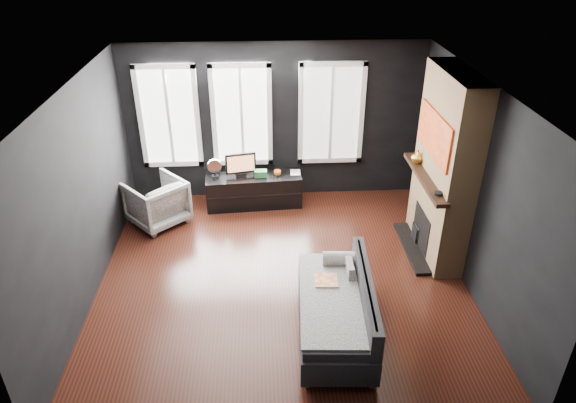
{
  "coord_description": "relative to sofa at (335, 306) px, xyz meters",
  "views": [
    {
      "loc": [
        -0.24,
        -5.71,
        4.42
      ],
      "look_at": [
        0.1,
        0.3,
        1.05
      ],
      "focal_mm": 32.0,
      "sensor_mm": 36.0,
      "label": 1
    }
  ],
  "objects": [
    {
      "name": "floor",
      "position": [
        -0.57,
        1.09,
        -0.4
      ],
      "size": [
        5.0,
        5.0,
        0.0
      ],
      "primitive_type": "plane",
      "color": "black",
      "rests_on": "ground"
    },
    {
      "name": "ceiling",
      "position": [
        -0.57,
        1.09,
        2.3
      ],
      "size": [
        5.0,
        5.0,
        0.0
      ],
      "primitive_type": "plane",
      "color": "white",
      "rests_on": "ground"
    },
    {
      "name": "wall_back",
      "position": [
        -0.57,
        3.59,
        0.95
      ],
      "size": [
        5.0,
        0.02,
        2.7
      ],
      "primitive_type": "cube",
      "color": "black",
      "rests_on": "ground"
    },
    {
      "name": "wall_left",
      "position": [
        -3.07,
        1.09,
        0.95
      ],
      "size": [
        0.02,
        5.0,
        2.7
      ],
      "primitive_type": "cube",
      "color": "black",
      "rests_on": "ground"
    },
    {
      "name": "wall_right",
      "position": [
        1.93,
        1.09,
        0.95
      ],
      "size": [
        0.02,
        5.0,
        2.7
      ],
      "primitive_type": "cube",
      "color": "black",
      "rests_on": "ground"
    },
    {
      "name": "windows",
      "position": [
        -1.02,
        3.55,
        1.98
      ],
      "size": [
        4.0,
        0.16,
        1.76
      ],
      "primitive_type": null,
      "color": "white",
      "rests_on": "wall_back"
    },
    {
      "name": "fireplace",
      "position": [
        1.73,
        1.69,
        0.95
      ],
      "size": [
        0.7,
        1.62,
        2.7
      ],
      "primitive_type": null,
      "color": "#93724C",
      "rests_on": "floor"
    },
    {
      "name": "sofa",
      "position": [
        0.0,
        0.0,
        0.0
      ],
      "size": [
        1.04,
        1.9,
        0.79
      ],
      "primitive_type": null,
      "rotation": [
        0.0,
        0.0,
        -0.06
      ],
      "color": "black",
      "rests_on": "floor"
    },
    {
      "name": "stripe_pillow",
      "position": [
        0.23,
        0.4,
        0.18
      ],
      "size": [
        0.08,
        0.3,
        0.3
      ],
      "primitive_type": "cube",
      "rotation": [
        0.0,
        0.0,
        -0.02
      ],
      "color": "gray",
      "rests_on": "sofa"
    },
    {
      "name": "armchair",
      "position": [
        -2.52,
        2.69,
        0.02
      ],
      "size": [
        1.11,
        1.1,
        0.83
      ],
      "primitive_type": "imported",
      "rotation": [
        0.0,
        0.0,
        -2.41
      ],
      "color": "white",
      "rests_on": "floor"
    },
    {
      "name": "media_console",
      "position": [
        -0.96,
        3.19,
        -0.12
      ],
      "size": [
        1.64,
        0.61,
        0.55
      ],
      "primitive_type": null,
      "rotation": [
        0.0,
        0.0,
        0.07
      ],
      "color": "black",
      "rests_on": "floor"
    },
    {
      "name": "monitor",
      "position": [
        -1.17,
        3.2,
        0.39
      ],
      "size": [
        0.54,
        0.21,
        0.47
      ],
      "primitive_type": null,
      "rotation": [
        0.0,
        0.0,
        0.2
      ],
      "color": "black",
      "rests_on": "media_console"
    },
    {
      "name": "desk_fan",
      "position": [
        -1.6,
        3.18,
        0.33
      ],
      "size": [
        0.27,
        0.27,
        0.34
      ],
      "primitive_type": null,
      "rotation": [
        0.0,
        0.0,
        0.16
      ],
      "color": "#9F9F9F",
      "rests_on": "media_console"
    },
    {
      "name": "mug",
      "position": [
        -0.55,
        3.18,
        0.22
      ],
      "size": [
        0.13,
        0.11,
        0.12
      ],
      "primitive_type": "imported",
      "rotation": [
        0.0,
        0.0,
        0.14
      ],
      "color": "orange",
      "rests_on": "media_console"
    },
    {
      "name": "book",
      "position": [
        -0.33,
        3.26,
        0.27
      ],
      "size": [
        0.17,
        0.02,
        0.23
      ],
      "primitive_type": "imported",
      "rotation": [
        0.0,
        0.0,
        -0.04
      ],
      "color": "#B3A08C",
      "rests_on": "media_console"
    },
    {
      "name": "storage_box",
      "position": [
        -0.83,
        3.16,
        0.21
      ],
      "size": [
        0.21,
        0.13,
        0.11
      ],
      "primitive_type": "cube",
      "rotation": [
        0.0,
        0.0,
        -0.01
      ],
      "color": "#327040",
      "rests_on": "media_console"
    },
    {
      "name": "mantel_vase",
      "position": [
        1.48,
        2.14,
        0.93
      ],
      "size": [
        0.23,
        0.24,
        0.19
      ],
      "primitive_type": "imported",
      "rotation": [
        0.0,
        0.0,
        -0.26
      ],
      "color": "#C17A23",
      "rests_on": "fireplace"
    },
    {
      "name": "mantel_clock",
      "position": [
        1.48,
        1.14,
        0.85
      ],
      "size": [
        0.14,
        0.14,
        0.04
      ],
      "primitive_type": "cylinder",
      "rotation": [
        0.0,
        0.0,
        0.23
      ],
      "color": "black",
      "rests_on": "fireplace"
    }
  ]
}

